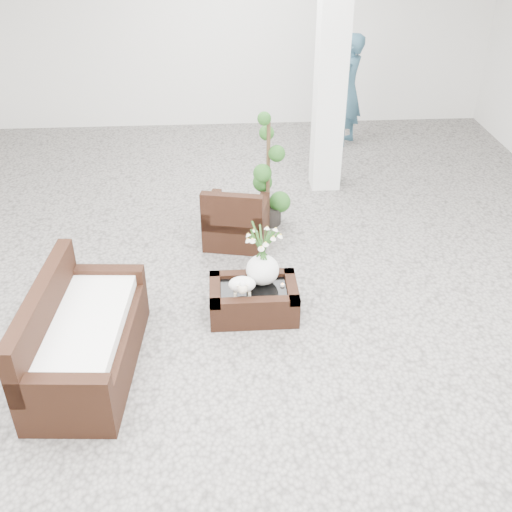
{
  "coord_description": "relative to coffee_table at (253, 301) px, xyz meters",
  "views": [
    {
      "loc": [
        -0.34,
        -5.27,
        3.89
      ],
      "look_at": [
        0.0,
        -0.1,
        0.62
      ],
      "focal_mm": 42.44,
      "sensor_mm": 36.0,
      "label": 1
    }
  ],
  "objects": [
    {
      "name": "armchair",
      "position": [
        -0.11,
        1.5,
        0.23
      ],
      "size": [
        0.87,
        0.84,
        0.78
      ],
      "primitive_type": "cube",
      "rotation": [
        0.0,
        0.0,
        2.93
      ],
      "color": "#32190E",
      "rests_on": "ground"
    },
    {
      "name": "planter_narcissus",
      "position": [
        0.1,
        0.1,
        0.56
      ],
      "size": [
        0.44,
        0.44,
        0.8
      ],
      "primitive_type": null,
      "color": "white",
      "rests_on": "coffee_table"
    },
    {
      "name": "sheep_figurine",
      "position": [
        -0.12,
        -0.1,
        0.26
      ],
      "size": [
        0.28,
        0.23,
        0.21
      ],
      "primitive_type": "ellipsoid",
      "color": "white",
      "rests_on": "coffee_table"
    },
    {
      "name": "ground",
      "position": [
        0.03,
        0.23,
        -0.16
      ],
      "size": [
        11.0,
        11.0,
        0.0
      ],
      "primitive_type": "plane",
      "color": "gray",
      "rests_on": "ground"
    },
    {
      "name": "column",
      "position": [
        1.23,
        3.03,
        1.59
      ],
      "size": [
        0.4,
        0.4,
        3.5
      ],
      "primitive_type": "cube",
      "color": "white",
      "rests_on": "ground"
    },
    {
      "name": "loveseat",
      "position": [
        -1.56,
        -0.74,
        0.29
      ],
      "size": [
        0.93,
        1.74,
        0.9
      ],
      "primitive_type": "cube",
      "rotation": [
        0.0,
        0.0,
        1.5
      ],
      "color": "#32190E",
      "rests_on": "ground"
    },
    {
      "name": "tealight",
      "position": [
        0.3,
        0.02,
        0.17
      ],
      "size": [
        0.04,
        0.04,
        0.03
      ],
      "primitive_type": "cylinder",
      "color": "white",
      "rests_on": "coffee_table"
    },
    {
      "name": "shopper",
      "position": [
        1.84,
        4.64,
        0.75
      ],
      "size": [
        0.73,
        0.79,
        1.82
      ],
      "primitive_type": "imported",
      "rotation": [
        0.0,
        0.0,
        -2.18
      ],
      "color": "#2D5165",
      "rests_on": "ground"
    },
    {
      "name": "topiary",
      "position": [
        0.31,
        1.94,
        0.59
      ],
      "size": [
        0.4,
        0.4,
        1.49
      ],
      "primitive_type": null,
      "color": "#1D4817",
      "rests_on": "ground"
    },
    {
      "name": "coffee_table",
      "position": [
        0.0,
        0.0,
        0.0
      ],
      "size": [
        0.9,
        0.6,
        0.31
      ],
      "primitive_type": "cube",
      "color": "#32190E",
      "rests_on": "ground"
    }
  ]
}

